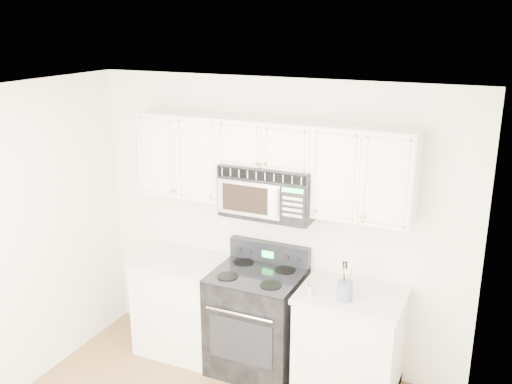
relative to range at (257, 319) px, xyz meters
The scene contains 9 objects.
room 1.64m from the range, 88.06° to the right, with size 3.51×3.51×2.61m.
base_cabinet_left 0.75m from the range, behind, with size 0.86×0.65×0.92m.
base_cabinet_right 0.85m from the range, ahead, with size 0.86×0.65×0.92m.
range is the anchor object (origin of this frame).
upper_cabinets 1.46m from the range, 73.09° to the left, with size 2.44×0.37×0.75m.
microwave 1.20m from the range, 60.19° to the left, with size 0.80×0.45×0.44m.
utensil_crock 0.98m from the range, ahead, with size 0.12×0.12×0.33m.
shaker_salt 0.75m from the range, 15.83° to the right, with size 0.04×0.04×0.10m.
shaker_pepper 0.71m from the range, ahead, with size 0.04×0.04×0.09m.
Camera 1 is at (1.82, -2.72, 3.07)m, focal length 40.00 mm.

